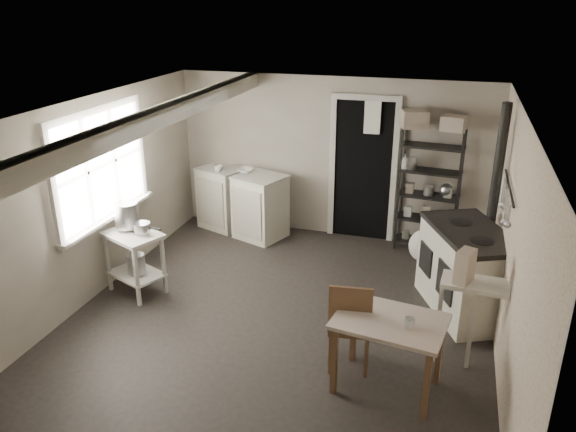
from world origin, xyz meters
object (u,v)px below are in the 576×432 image
(prep_table, at_px, (135,261))
(stockpot, at_px, (127,215))
(base_cabinets, at_px, (242,202))
(chair, at_px, (351,321))
(stove, at_px, (466,275))
(flour_sack, at_px, (422,244))
(shelf_rack, at_px, (429,184))
(work_table, at_px, (388,352))

(prep_table, xyz_separation_m, stockpot, (-0.11, 0.10, 0.54))
(prep_table, distance_m, base_cabinets, 2.16)
(prep_table, relative_size, chair, 0.80)
(prep_table, relative_size, stove, 0.61)
(stockpot, height_order, flour_sack, stockpot)
(prep_table, bearing_deg, flour_sack, 29.73)
(stove, distance_m, chair, 1.71)
(stockpot, bearing_deg, shelf_rack, 32.69)
(prep_table, distance_m, work_table, 3.22)
(stockpot, distance_m, flour_sack, 3.80)
(shelf_rack, bearing_deg, flour_sack, -85.23)
(flour_sack, bearing_deg, shelf_rack, 89.65)
(base_cabinets, bearing_deg, stockpot, -87.90)
(prep_table, relative_size, flour_sack, 1.75)
(shelf_rack, relative_size, work_table, 1.81)
(stockpot, distance_m, base_cabinets, 2.16)
(prep_table, relative_size, shelf_rack, 0.44)
(flour_sack, bearing_deg, chair, -101.22)
(shelf_rack, relative_size, stove, 1.37)
(prep_table, height_order, flour_sack, prep_table)
(prep_table, xyz_separation_m, flour_sack, (3.20, 1.83, -0.16))
(work_table, bearing_deg, chair, 147.80)
(base_cabinets, xyz_separation_m, chair, (2.16, -2.78, 0.03))
(stockpot, xyz_separation_m, flour_sack, (3.31, 1.73, -0.70))
(prep_table, distance_m, shelf_rack, 3.93)
(stove, bearing_deg, shelf_rack, 84.27)
(shelf_rack, xyz_separation_m, stove, (0.54, -1.55, -0.51))
(prep_table, height_order, stockpot, stockpot)
(shelf_rack, height_order, stove, shelf_rack)
(stockpot, xyz_separation_m, work_table, (3.19, -1.02, -0.56))
(base_cabinets, bearing_deg, chair, -32.09)
(chair, xyz_separation_m, flour_sack, (0.50, 2.52, -0.24))
(stockpot, xyz_separation_m, chair, (2.81, -0.78, -0.45))
(shelf_rack, bearing_deg, stove, -65.84)
(stove, height_order, work_table, stove)
(stove, relative_size, work_table, 1.32)
(base_cabinets, xyz_separation_m, stove, (3.20, -1.43, -0.02))
(base_cabinets, distance_m, work_table, 3.95)
(prep_table, height_order, work_table, prep_table)
(prep_table, xyz_separation_m, work_table, (3.08, -0.93, -0.02))
(stockpot, bearing_deg, work_table, -17.80)
(prep_table, bearing_deg, chair, -14.31)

